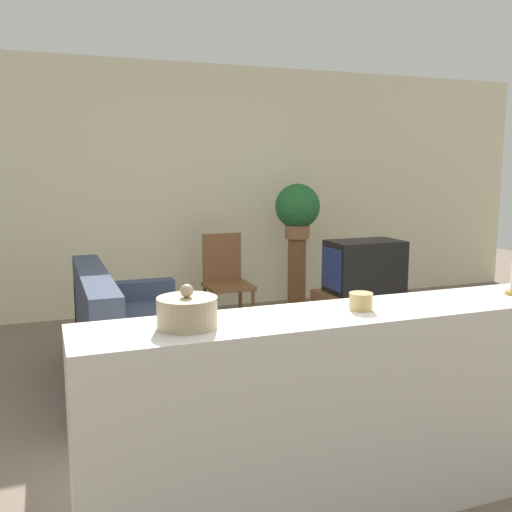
% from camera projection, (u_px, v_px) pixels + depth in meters
% --- Properties ---
extents(ground_plane, '(14.00, 14.00, 0.00)m').
position_uv_depth(ground_plane, '(314.00, 446.00, 3.29)').
color(ground_plane, '#756656').
extents(wall_back, '(9.00, 0.06, 2.70)m').
position_uv_depth(wall_back, '(177.00, 189.00, 6.25)').
color(wall_back, beige).
rests_on(wall_back, ground_plane).
extents(couch, '(0.83, 1.71, 0.86)m').
position_uv_depth(couch, '(135.00, 345.00, 4.16)').
color(couch, '#384256').
rests_on(couch, ground_plane).
extents(tv_stand, '(0.83, 0.51, 0.47)m').
position_uv_depth(tv_stand, '(363.00, 317.00, 5.23)').
color(tv_stand, brown).
rests_on(tv_stand, ground_plane).
extents(television, '(0.67, 0.40, 0.47)m').
position_uv_depth(television, '(364.00, 266.00, 5.15)').
color(television, black).
rests_on(television, tv_stand).
extents(wooden_chair, '(0.44, 0.44, 0.93)m').
position_uv_depth(wooden_chair, '(226.00, 277.00, 5.67)').
color(wooden_chair, brown).
rests_on(wooden_chair, ground_plane).
extents(plant_stand, '(0.20, 0.20, 0.83)m').
position_uv_depth(plant_stand, '(297.00, 276.00, 6.24)').
color(plant_stand, brown).
rests_on(plant_stand, ground_plane).
extents(potted_plant, '(0.48, 0.48, 0.59)m').
position_uv_depth(potted_plant, '(297.00, 208.00, 6.12)').
color(potted_plant, '#8E5B3D').
rests_on(potted_plant, plant_stand).
extents(foreground_counter, '(2.70, 0.44, 0.95)m').
position_uv_depth(foreground_counter, '(371.00, 407.00, 2.67)').
color(foreground_counter, silver).
rests_on(foreground_counter, ground_plane).
extents(decorative_bowl, '(0.24, 0.24, 0.18)m').
position_uv_depth(decorative_bowl, '(187.00, 312.00, 2.28)').
color(decorative_bowl, tan).
rests_on(decorative_bowl, foreground_counter).
extents(candle_jar, '(0.11, 0.11, 0.08)m').
position_uv_depth(candle_jar, '(361.00, 301.00, 2.57)').
color(candle_jar, tan).
rests_on(candle_jar, foreground_counter).
extents(candlestick, '(0.07, 0.07, 0.21)m').
position_uv_depth(candlestick, '(512.00, 282.00, 2.87)').
color(candlestick, '#B7933D').
rests_on(candlestick, foreground_counter).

